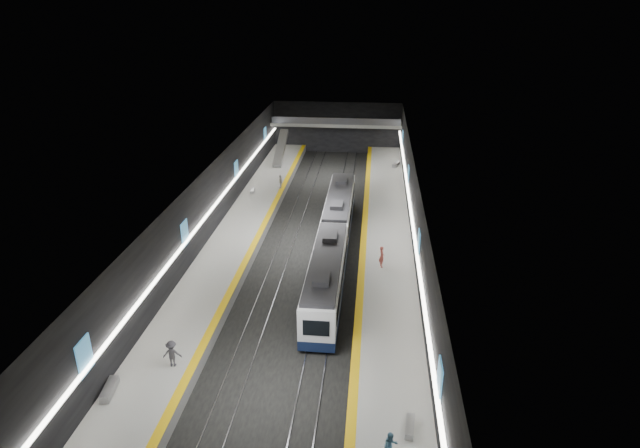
# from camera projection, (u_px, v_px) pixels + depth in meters

# --- Properties ---
(ground) EXTENTS (70.00, 70.00, 0.00)m
(ground) POSITION_uv_depth(u_px,v_px,m) (311.00, 246.00, 53.95)
(ground) COLOR black
(ground) RESTS_ON ground
(ceiling) EXTENTS (20.00, 70.00, 0.04)m
(ceiling) POSITION_uv_depth(u_px,v_px,m) (310.00, 170.00, 50.78)
(ceiling) COLOR beige
(ceiling) RESTS_ON wall_left
(wall_left) EXTENTS (0.04, 70.00, 8.00)m
(wall_left) POSITION_uv_depth(u_px,v_px,m) (211.00, 205.00, 53.32)
(wall_left) COLOR black
(wall_left) RESTS_ON ground
(wall_right) EXTENTS (0.04, 70.00, 8.00)m
(wall_right) POSITION_uv_depth(u_px,v_px,m) (414.00, 213.00, 51.42)
(wall_right) COLOR black
(wall_right) RESTS_ON ground
(wall_back) EXTENTS (20.00, 0.04, 8.00)m
(wall_back) POSITION_uv_depth(u_px,v_px,m) (337.00, 127.00, 84.33)
(wall_back) COLOR black
(wall_back) RESTS_ON ground
(platform_left) EXTENTS (5.00, 70.00, 1.00)m
(platform_left) POSITION_uv_depth(u_px,v_px,m) (238.00, 238.00, 54.46)
(platform_left) COLOR slate
(platform_left) RESTS_ON ground
(tile_surface_left) EXTENTS (5.00, 70.00, 0.02)m
(tile_surface_left) POSITION_uv_depth(u_px,v_px,m) (238.00, 233.00, 54.26)
(tile_surface_left) COLOR #A1A19C
(tile_surface_left) RESTS_ON platform_left
(tactile_strip_left) EXTENTS (0.60, 70.00, 0.02)m
(tactile_strip_left) POSITION_uv_depth(u_px,v_px,m) (259.00, 234.00, 54.05)
(tactile_strip_left) COLOR yellow
(tactile_strip_left) RESTS_ON platform_left
(platform_right) EXTENTS (5.00, 70.00, 1.00)m
(platform_right) POSITION_uv_depth(u_px,v_px,m) (386.00, 245.00, 53.04)
(platform_right) COLOR slate
(platform_right) RESTS_ON ground
(tile_surface_right) EXTENTS (5.00, 70.00, 0.02)m
(tile_surface_right) POSITION_uv_depth(u_px,v_px,m) (386.00, 240.00, 52.84)
(tile_surface_right) COLOR #A1A19C
(tile_surface_right) RESTS_ON platform_right
(tactile_strip_right) EXTENTS (0.60, 70.00, 0.02)m
(tactile_strip_right) POSITION_uv_depth(u_px,v_px,m) (364.00, 239.00, 53.04)
(tactile_strip_right) COLOR yellow
(tactile_strip_right) RESTS_ON platform_right
(rails) EXTENTS (6.52, 70.00, 0.12)m
(rails) POSITION_uv_depth(u_px,v_px,m) (311.00, 245.00, 53.93)
(rails) COLOR gray
(rails) RESTS_ON ground
(train) EXTENTS (2.69, 30.04, 3.60)m
(train) POSITION_uv_depth(u_px,v_px,m) (334.00, 239.00, 50.32)
(train) COLOR #0F1A38
(train) RESTS_ON ground
(ad_posters) EXTENTS (19.94, 53.50, 2.20)m
(ad_posters) POSITION_uv_depth(u_px,v_px,m) (312.00, 201.00, 53.08)
(ad_posters) COLOR teal
(ad_posters) RESTS_ON wall_left
(cove_light_left) EXTENTS (0.25, 68.60, 0.12)m
(cove_light_left) POSITION_uv_depth(u_px,v_px,m) (213.00, 207.00, 53.38)
(cove_light_left) COLOR white
(cove_light_left) RESTS_ON wall_left
(cove_light_right) EXTENTS (0.25, 68.60, 0.12)m
(cove_light_right) POSITION_uv_depth(u_px,v_px,m) (411.00, 215.00, 51.52)
(cove_light_right) COLOR white
(cove_light_right) RESTS_ON wall_right
(mezzanine_bridge) EXTENTS (20.00, 3.00, 1.50)m
(mezzanine_bridge) POSITION_uv_depth(u_px,v_px,m) (336.00, 124.00, 82.03)
(mezzanine_bridge) COLOR gray
(mezzanine_bridge) RESTS_ON wall_left
(escalator) EXTENTS (1.20, 7.50, 3.92)m
(escalator) POSITION_uv_depth(u_px,v_px,m) (281.00, 148.00, 77.26)
(escalator) COLOR #99999E
(escalator) RESTS_ON platform_left
(bench_left_near) EXTENTS (0.82, 2.11, 0.50)m
(bench_left_near) POSITION_uv_depth(u_px,v_px,m) (109.00, 389.00, 32.52)
(bench_left_near) COLOR #99999E
(bench_left_near) RESTS_ON platform_left
(bench_left_far) EXTENTS (0.60, 1.63, 0.39)m
(bench_left_far) POSITION_uv_depth(u_px,v_px,m) (253.00, 191.00, 65.48)
(bench_left_far) COLOR #99999E
(bench_left_far) RESTS_ON platform_left
(bench_right_near) EXTENTS (0.66, 1.76, 0.42)m
(bench_right_near) POSITION_uv_depth(u_px,v_px,m) (410.00, 427.00, 29.76)
(bench_right_near) COLOR #99999E
(bench_right_near) RESTS_ON platform_right
(bench_right_far) EXTENTS (1.19, 2.10, 0.49)m
(bench_right_far) POSITION_uv_depth(u_px,v_px,m) (396.00, 164.00, 75.43)
(bench_right_far) COLOR #99999E
(bench_right_far) RESTS_ON platform_right
(passenger_right_a) EXTENTS (0.61, 0.80, 1.95)m
(passenger_right_a) POSITION_uv_depth(u_px,v_px,m) (382.00, 257.00, 47.31)
(passenger_right_a) COLOR #BD4F46
(passenger_right_a) RESTS_ON platform_right
(passenger_right_b) EXTENTS (1.05, 0.98, 1.72)m
(passenger_right_b) POSITION_uv_depth(u_px,v_px,m) (391.00, 447.00, 27.62)
(passenger_right_b) COLOR teal
(passenger_right_b) RESTS_ON platform_right
(passenger_left_a) EXTENTS (0.47, 1.04, 1.74)m
(passenger_left_a) POSITION_uv_depth(u_px,v_px,m) (280.00, 182.00, 66.58)
(passenger_left_a) COLOR #BCB5AC
(passenger_left_a) RESTS_ON platform_left
(passenger_left_b) EXTENTS (1.29, 0.85, 1.87)m
(passenger_left_b) POSITION_uv_depth(u_px,v_px,m) (172.00, 354.00, 34.62)
(passenger_left_b) COLOR #3A383F
(passenger_left_b) RESTS_ON platform_left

